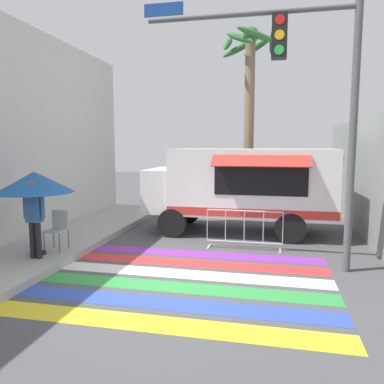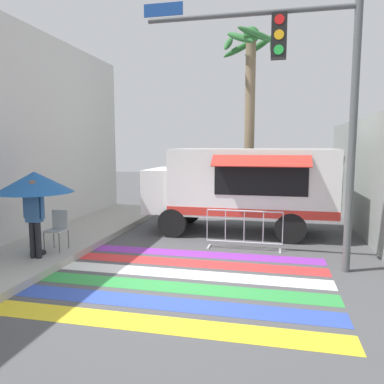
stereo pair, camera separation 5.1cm
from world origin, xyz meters
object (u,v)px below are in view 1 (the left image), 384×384
(folding_chair, at_px, (58,226))
(palm_tree, at_px, (249,91))
(traffic_signal_pole, at_px, (309,81))
(barricade_front, at_px, (244,230))
(food_truck, at_px, (238,183))
(vendor_person, at_px, (34,214))
(patio_umbrella, at_px, (34,183))

(folding_chair, height_order, palm_tree, palm_tree)
(traffic_signal_pole, height_order, barricade_front, traffic_signal_pole)
(food_truck, relative_size, palm_tree, 0.81)
(vendor_person, xyz_separation_m, barricade_front, (4.52, 2.37, -0.68))
(palm_tree, bearing_deg, barricade_front, -86.91)
(food_truck, xyz_separation_m, patio_umbrella, (-4.31, -4.04, 0.32))
(folding_chair, bearing_deg, palm_tree, 57.92)
(traffic_signal_pole, bearing_deg, patio_umbrella, -172.58)
(folding_chair, xyz_separation_m, palm_tree, (4.17, 6.36, 4.01))
(traffic_signal_pole, distance_m, vendor_person, 6.66)
(traffic_signal_pole, distance_m, barricade_front, 4.02)
(palm_tree, bearing_deg, folding_chair, -123.24)
(barricade_front, bearing_deg, palm_tree, 93.09)
(patio_umbrella, xyz_separation_m, palm_tree, (4.42, 6.84, 2.90))
(vendor_person, distance_m, barricade_front, 5.14)
(patio_umbrella, bearing_deg, palm_tree, 57.12)
(food_truck, bearing_deg, patio_umbrella, -136.87)
(food_truck, height_order, vendor_person, food_truck)
(traffic_signal_pole, distance_m, patio_umbrella, 6.50)
(folding_chair, xyz_separation_m, barricade_front, (4.42, 1.60, -0.24))
(food_truck, xyz_separation_m, palm_tree, (0.11, 2.80, 3.21))
(patio_umbrella, height_order, vendor_person, patio_umbrella)
(food_truck, distance_m, traffic_signal_pole, 4.46)
(vendor_person, bearing_deg, patio_umbrella, 122.88)
(food_truck, bearing_deg, barricade_front, -79.53)
(folding_chair, bearing_deg, traffic_signal_pole, 4.23)
(folding_chair, relative_size, barricade_front, 0.48)
(traffic_signal_pole, bearing_deg, barricade_front, 137.28)
(barricade_front, bearing_deg, patio_umbrella, -156.07)
(barricade_front, distance_m, palm_tree, 6.39)
(barricade_front, bearing_deg, folding_chair, -160.17)
(food_truck, bearing_deg, traffic_signal_pole, -61.64)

